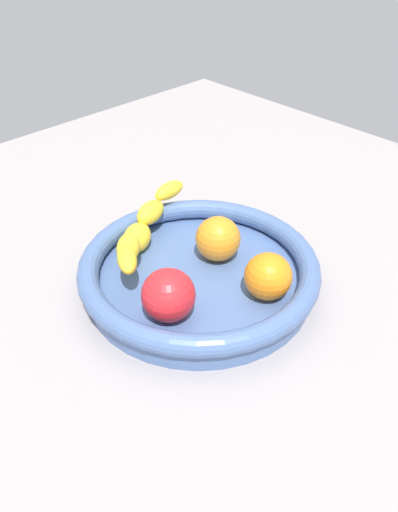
# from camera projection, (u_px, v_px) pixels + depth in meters

# --- Properties ---
(kitchen_counter) EXTENTS (1.20, 1.20, 0.03)m
(kitchen_counter) POSITION_uv_depth(u_px,v_px,m) (199.00, 296.00, 0.72)
(kitchen_counter) COLOR #999291
(kitchen_counter) RESTS_ON ground
(fruit_bowl) EXTENTS (0.31, 0.31, 0.05)m
(fruit_bowl) POSITION_uv_depth(u_px,v_px,m) (199.00, 272.00, 0.70)
(fruit_bowl) COLOR #49659B
(fruit_bowl) RESTS_ON kitchen_counter
(banana_draped_left) EXTENTS (0.20, 0.13, 0.06)m
(banana_draped_left) POSITION_uv_depth(u_px,v_px,m) (142.00, 230.00, 0.73)
(banana_draped_left) COLOR yellow
(banana_draped_left) RESTS_ON fruit_bowl
(orange_front) EXTENTS (0.06, 0.06, 0.06)m
(orange_front) POSITION_uv_depth(u_px,v_px,m) (218.00, 239.00, 0.71)
(orange_front) COLOR orange
(orange_front) RESTS_ON fruit_bowl
(orange_mid_left) EXTENTS (0.06, 0.06, 0.06)m
(orange_mid_left) POSITION_uv_depth(u_px,v_px,m) (268.00, 276.00, 0.65)
(orange_mid_left) COLOR orange
(orange_mid_left) RESTS_ON fruit_bowl
(tomato_red) EXTENTS (0.06, 0.06, 0.06)m
(tomato_red) POSITION_uv_depth(u_px,v_px,m) (168.00, 295.00, 0.62)
(tomato_red) COLOR red
(tomato_red) RESTS_ON fruit_bowl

